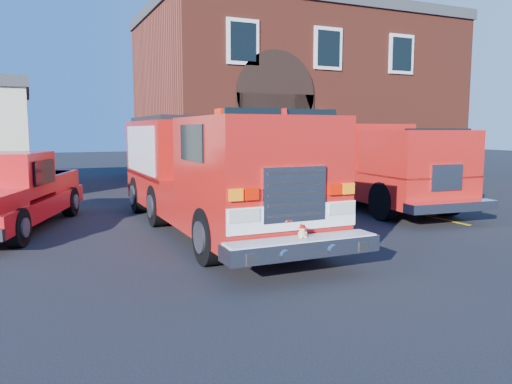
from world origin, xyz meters
name	(u,v)px	position (x,y,z in m)	size (l,w,h in m)	color
ground	(234,245)	(0.00, 0.00, 0.00)	(100.00, 100.00, 0.00)	black
parking_stripe_near	(429,216)	(6.50, 1.00, 0.00)	(0.12, 3.00, 0.01)	yellow
parking_stripe_mid	(366,203)	(6.50, 4.00, 0.00)	(0.12, 3.00, 0.01)	yellow
parking_stripe_far	(320,193)	(6.50, 7.00, 0.00)	(0.12, 3.00, 0.01)	yellow
fire_station	(293,97)	(8.99, 13.98, 4.25)	(15.20, 10.20, 8.45)	maroon
fire_engine	(209,170)	(0.06, 1.79, 1.50)	(2.75, 9.40, 2.89)	black
pickup_truck	(8,194)	(-4.53, 3.81, 0.93)	(4.02, 6.34, 1.96)	black
secondary_truck	(364,161)	(6.21, 3.76, 1.46)	(3.21, 8.47, 2.69)	black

